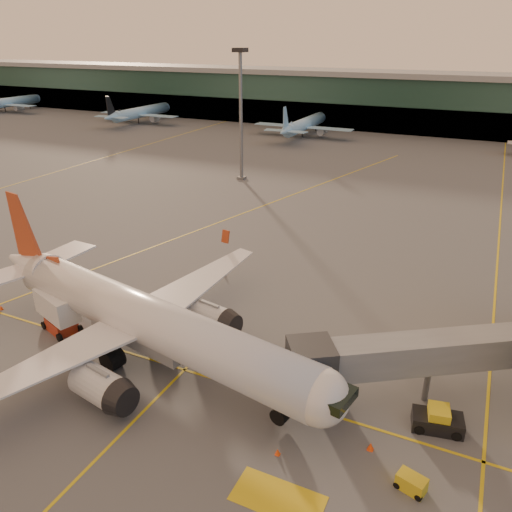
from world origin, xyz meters
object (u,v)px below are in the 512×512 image
at_px(pushback_tug, 438,421).
at_px(catering_truck, 58,310).
at_px(main_airplane, 141,319).
at_px(gpu_cart, 411,483).

bearing_deg(pushback_tug, catering_truck, 171.77).
bearing_deg(catering_truck, pushback_tug, 21.20).
bearing_deg(pushback_tug, main_airplane, 173.35).
height_order(main_airplane, catering_truck, main_airplane).
distance_m(gpu_cart, pushback_tug, 6.68).
distance_m(catering_truck, gpu_cart, 36.16).
xyz_separation_m(main_airplane, gpu_cart, (25.09, -4.69, -3.59)).
bearing_deg(catering_truck, gpu_cart, 10.71).
distance_m(main_airplane, pushback_tug, 26.22).
distance_m(main_airplane, catering_truck, 10.84).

